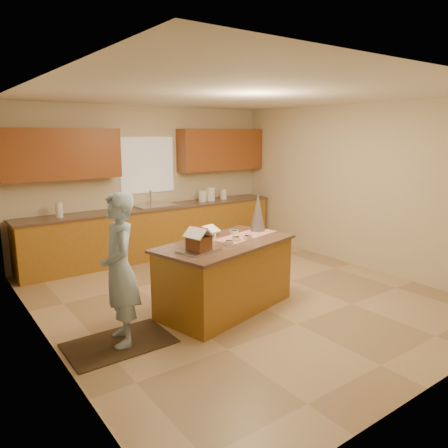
# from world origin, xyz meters

# --- Properties ---
(floor) EXTENTS (5.50, 5.50, 0.00)m
(floor) POSITION_xyz_m (0.00, 0.00, 0.00)
(floor) COLOR tan
(floor) RESTS_ON ground
(ceiling) EXTENTS (5.50, 5.50, 0.00)m
(ceiling) POSITION_xyz_m (0.00, 0.00, 2.70)
(ceiling) COLOR silver
(ceiling) RESTS_ON floor
(wall_back) EXTENTS (5.50, 5.50, 0.00)m
(wall_back) POSITION_xyz_m (0.00, 2.75, 1.35)
(wall_back) COLOR beige
(wall_back) RESTS_ON floor
(wall_front) EXTENTS (5.50, 5.50, 0.00)m
(wall_front) POSITION_xyz_m (0.00, -2.75, 1.35)
(wall_front) COLOR beige
(wall_front) RESTS_ON floor
(wall_left) EXTENTS (5.50, 5.50, 0.00)m
(wall_left) POSITION_xyz_m (-2.50, 0.00, 1.35)
(wall_left) COLOR beige
(wall_left) RESTS_ON floor
(wall_right) EXTENTS (5.50, 5.50, 0.00)m
(wall_right) POSITION_xyz_m (2.50, 0.00, 1.35)
(wall_right) COLOR beige
(wall_right) RESTS_ON floor
(stone_accent) EXTENTS (0.00, 2.50, 2.50)m
(stone_accent) POSITION_xyz_m (-2.48, -0.80, 1.25)
(stone_accent) COLOR gray
(stone_accent) RESTS_ON wall_left
(window_curtain) EXTENTS (1.05, 0.03, 1.00)m
(window_curtain) POSITION_xyz_m (0.00, 2.72, 1.65)
(window_curtain) COLOR white
(window_curtain) RESTS_ON wall_back
(back_counter_base) EXTENTS (4.80, 0.60, 0.88)m
(back_counter_base) POSITION_xyz_m (0.00, 2.45, 0.44)
(back_counter_base) COLOR olive
(back_counter_base) RESTS_ON floor
(back_counter_top) EXTENTS (4.85, 0.63, 0.04)m
(back_counter_top) POSITION_xyz_m (0.00, 2.45, 0.90)
(back_counter_top) COLOR brown
(back_counter_top) RESTS_ON back_counter_base
(upper_cabinet_left) EXTENTS (1.85, 0.35, 0.80)m
(upper_cabinet_left) POSITION_xyz_m (-1.55, 2.57, 1.90)
(upper_cabinet_left) COLOR #974620
(upper_cabinet_left) RESTS_ON wall_back
(upper_cabinet_right) EXTENTS (1.85, 0.35, 0.80)m
(upper_cabinet_right) POSITION_xyz_m (1.55, 2.57, 1.90)
(upper_cabinet_right) COLOR #974620
(upper_cabinet_right) RESTS_ON wall_back
(sink) EXTENTS (0.70, 0.45, 0.12)m
(sink) POSITION_xyz_m (0.00, 2.45, 0.89)
(sink) COLOR silver
(sink) RESTS_ON back_counter_top
(faucet) EXTENTS (0.03, 0.03, 0.28)m
(faucet) POSITION_xyz_m (0.00, 2.63, 1.06)
(faucet) COLOR silver
(faucet) RESTS_ON back_counter_top
(island_base) EXTENTS (1.89, 1.25, 0.85)m
(island_base) POSITION_xyz_m (-0.41, -0.25, 0.42)
(island_base) COLOR olive
(island_base) RESTS_ON floor
(island_top) EXTENTS (1.98, 1.34, 0.04)m
(island_top) POSITION_xyz_m (-0.41, -0.25, 0.87)
(island_top) COLOR brown
(island_top) RESTS_ON island_base
(table_runner) EXTENTS (1.02, 0.56, 0.01)m
(table_runner) POSITION_xyz_m (0.02, -0.15, 0.89)
(table_runner) COLOR #B70D0D
(table_runner) RESTS_ON island_top
(baking_tray) EXTENTS (0.51, 0.42, 0.02)m
(baking_tray) POSITION_xyz_m (-0.91, -0.42, 0.90)
(baking_tray) COLOR silver
(baking_tray) RESTS_ON island_top
(cookbook) EXTENTS (0.24, 0.21, 0.09)m
(cookbook) POSITION_xyz_m (-0.35, 0.14, 0.97)
(cookbook) COLOR white
(cookbook) RESTS_ON island_top
(tinsel_tree) EXTENTS (0.26, 0.26, 0.53)m
(tinsel_tree) POSITION_xyz_m (0.31, -0.03, 1.15)
(tinsel_tree) COLOR silver
(tinsel_tree) RESTS_ON island_top
(rug) EXTENTS (1.11, 0.72, 0.01)m
(rug) POSITION_xyz_m (-1.90, -0.35, 0.01)
(rug) COLOR black
(rug) RESTS_ON floor
(boy) EXTENTS (0.52, 0.67, 1.63)m
(boy) POSITION_xyz_m (-1.85, -0.35, 0.83)
(boy) COLOR #9BC3DD
(boy) RESTS_ON rug
(canister_a) EXTENTS (0.16, 0.16, 0.22)m
(canister_a) POSITION_xyz_m (1.02, 2.45, 1.03)
(canister_a) COLOR white
(canister_a) RESTS_ON back_counter_top
(canister_b) EXTENTS (0.18, 0.18, 0.26)m
(canister_b) POSITION_xyz_m (1.21, 2.45, 1.05)
(canister_b) COLOR white
(canister_b) RESTS_ON back_counter_top
(canister_c) EXTENTS (0.14, 0.14, 0.20)m
(canister_c) POSITION_xyz_m (1.52, 2.45, 1.02)
(canister_c) COLOR white
(canister_c) RESTS_ON back_counter_top
(paper_towel) EXTENTS (0.11, 0.11, 0.24)m
(paper_towel) POSITION_xyz_m (-1.68, 2.45, 1.04)
(paper_towel) COLOR white
(paper_towel) RESTS_ON back_counter_top
(gingerbread_house) EXTENTS (0.32, 0.32, 0.27)m
(gingerbread_house) POSITION_xyz_m (-0.91, -0.42, 1.01)
(gingerbread_house) COLOR brown
(gingerbread_house) RESTS_ON baking_tray
(candy_bowls) EXTENTS (0.73, 0.53, 0.05)m
(candy_bowls) POSITION_xyz_m (-0.36, -0.15, 0.91)
(candy_bowls) COLOR #F57477
(candy_bowls) RESTS_ON island_top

